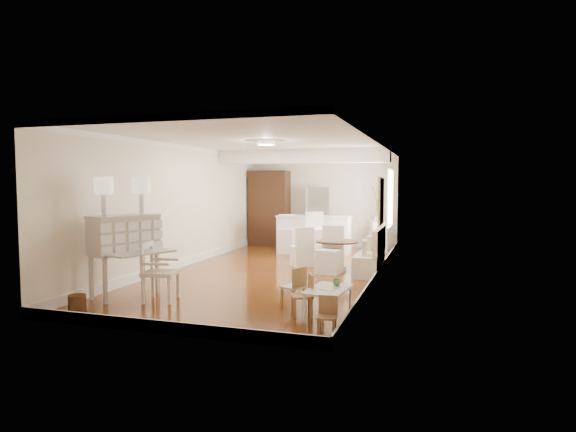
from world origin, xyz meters
The scene contains 20 objects.
room centered at (0.04, 0.32, 1.98)m, with size 9.00×9.04×2.82m.
secretary_bureau centered at (-1.70, -2.87, 0.70)m, with size 1.10×1.12×1.40m, color beige.
gustavian_armchair centered at (-0.94, -2.97, 0.49)m, with size 0.56×0.56×0.97m, color white.
wicker_basket centered at (-1.78, -3.93, 0.13)m, with size 0.26×0.26×0.26m, color #4E3018.
kids_table centered at (1.90, -3.13, 0.22)m, with size 0.52×0.86×0.43m, color white.
kids_chair_a centered at (1.52, -3.17, 0.32)m, with size 0.31×0.31×0.63m, color #AB784E.
kids_chair_b centered at (1.23, -2.66, 0.32)m, with size 0.31×0.31×0.64m, color #AC894E.
kids_chair_c centered at (2.06, -3.93, 0.25)m, with size 0.25×0.25×0.51m, color #986C45.
banquette centered at (1.99, 0.50, 0.49)m, with size 0.52×1.60×0.98m, color silver.
dining_table centered at (1.23, 0.73, 0.32)m, with size 0.94×0.94×0.64m, color #462416.
slip_chair_near centered at (1.17, 0.24, 0.51)m, with size 0.48×0.50×1.01m, color white.
slip_chair_far centered at (0.37, 0.91, 0.46)m, with size 0.44×0.46×0.92m, color white.
breakfast_counter centered at (0.10, 3.10, 0.52)m, with size 2.05×0.65×1.03m, color white.
bar_stool_left centered at (-0.62, 2.76, 0.53)m, with size 0.43×0.43×1.06m, color white.
bar_stool_right centered at (0.31, 2.29, 0.59)m, with size 0.47×0.47×1.17m, color white.
pantry_cabinet centered at (-1.60, 4.18, 1.15)m, with size 1.20×0.60×2.30m, color #381E11.
fridge centered at (0.30, 4.15, 0.90)m, with size 0.75×0.65×1.80m, color silver.
sideboard centered at (1.76, 3.74, 0.43)m, with size 0.40×0.89×0.85m, color silver.
pencil_cup centered at (1.98, -2.92, 0.48)m, with size 0.12×0.12×0.09m, color #619758.
branch_vase centered at (1.73, 3.79, 0.94)m, with size 0.16×0.16×0.17m, color white.
Camera 1 is at (3.37, -9.78, 1.95)m, focal length 30.00 mm.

